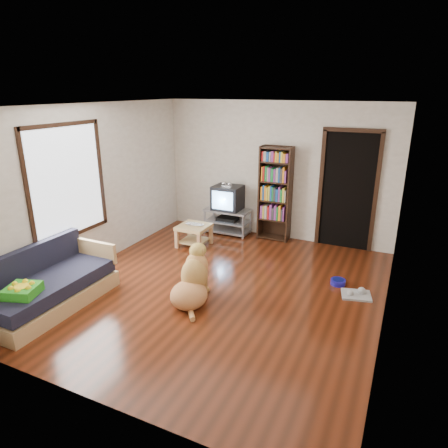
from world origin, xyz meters
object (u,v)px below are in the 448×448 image
at_px(green_cushion, 22,291).
at_px(bookshelf, 275,189).
at_px(laptop, 193,225).
at_px(coffee_table, 194,231).
at_px(dog, 193,281).
at_px(tv_stand, 228,220).
at_px(sofa, 49,288).
at_px(crt_tv, 228,197).
at_px(grey_rag, 356,295).
at_px(dog_bowl, 338,282).

relative_size(green_cushion, bookshelf, 0.20).
distance_m(laptop, coffee_table, 0.14).
relative_size(bookshelf, dog, 1.90).
bearing_deg(green_cushion, tv_stand, 59.29).
bearing_deg(green_cushion, dog, 23.04).
xyz_separation_m(green_cushion, sofa, (-0.12, 0.48, -0.22)).
height_order(crt_tv, sofa, crt_tv).
height_order(coffee_table, dog, dog).
bearing_deg(bookshelf, tv_stand, -174.37).
bearing_deg(sofa, dog, 28.84).
bearing_deg(green_cushion, grey_rag, 15.77).
height_order(laptop, dog_bowl, laptop).
xyz_separation_m(laptop, bookshelf, (1.22, 1.03, 0.59)).
bearing_deg(laptop, sofa, -103.61).
bearing_deg(coffee_table, crt_tv, 73.47).
xyz_separation_m(bookshelf, sofa, (-1.92, -3.72, -0.74)).
bearing_deg(green_cushion, bookshelf, 47.80).
relative_size(grey_rag, dog, 0.42).
relative_size(crt_tv, bookshelf, 0.32).
bearing_deg(green_cushion, crt_tv, 59.35).
height_order(tv_stand, dog, dog).
bearing_deg(dog, crt_tv, 104.69).
distance_m(green_cushion, laptop, 3.23).
relative_size(tv_stand, sofa, 0.50).
bearing_deg(grey_rag, dog, -151.79).
distance_m(dog_bowl, bookshelf, 2.30).
height_order(dog_bowl, grey_rag, dog_bowl).
bearing_deg(green_cushion, sofa, 85.38).
xyz_separation_m(laptop, tv_stand, (0.27, 0.93, -0.14)).
xyz_separation_m(grey_rag, bookshelf, (-1.81, 1.70, 0.99)).
distance_m(dog_bowl, dog, 2.22).
xyz_separation_m(green_cushion, dog, (1.56, 1.41, -0.19)).
xyz_separation_m(laptop, grey_rag, (3.03, -0.67, -0.40)).
bearing_deg(green_cushion, laptop, 60.71).
bearing_deg(tv_stand, bookshelf, 5.63).
distance_m(green_cushion, dog, 2.12).
height_order(green_cushion, laptop, green_cushion).
relative_size(dog_bowl, sofa, 0.12).
xyz_separation_m(tv_stand, dog, (0.71, -2.70, 0.03)).
xyz_separation_m(grey_rag, crt_tv, (-2.76, 1.63, 0.73)).
height_order(bookshelf, coffee_table, bookshelf).
bearing_deg(tv_stand, dog, -75.19).
distance_m(bookshelf, sofa, 4.26).
distance_m(dog_bowl, tv_stand, 2.82).
bearing_deg(laptop, coffee_table, 90.93).
xyz_separation_m(dog_bowl, coffee_table, (-2.73, 0.45, 0.24)).
bearing_deg(tv_stand, green_cushion, -101.68).
xyz_separation_m(sofa, dog, (1.69, 0.93, 0.03)).
relative_size(tv_stand, crt_tv, 1.55).
height_order(grey_rag, bookshelf, bookshelf).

